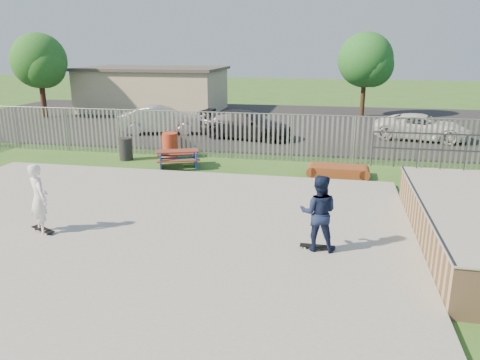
% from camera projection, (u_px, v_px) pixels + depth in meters
% --- Properties ---
extents(ground, '(120.00, 120.00, 0.00)m').
position_uv_depth(ground, '(120.00, 236.00, 12.19)').
color(ground, '#346322').
rests_on(ground, ground).
extents(concrete_slab, '(15.00, 12.00, 0.15)m').
position_uv_depth(concrete_slab, '(120.00, 233.00, 12.17)').
color(concrete_slab, gray).
rests_on(concrete_slab, ground).
extents(fence, '(26.04, 16.02, 2.00)m').
position_uv_depth(fence, '(203.00, 159.00, 16.05)').
color(fence, gray).
rests_on(fence, ground).
extents(picnic_table, '(2.06, 1.89, 0.71)m').
position_uv_depth(picnic_table, '(178.00, 159.00, 18.84)').
color(picnic_table, maroon).
rests_on(picnic_table, ground).
extents(funbox, '(1.97, 1.02, 0.39)m').
position_uv_depth(funbox, '(338.00, 171.00, 17.67)').
color(funbox, brown).
rests_on(funbox, ground).
extents(trash_bin_red, '(0.67, 0.67, 1.11)m').
position_uv_depth(trash_bin_red, '(170.00, 146.00, 20.35)').
color(trash_bin_red, '#B1351B').
rests_on(trash_bin_red, ground).
extents(trash_bin_grey, '(0.57, 0.57, 0.95)m').
position_uv_depth(trash_bin_grey, '(126.00, 149.00, 20.08)').
color(trash_bin_grey, black).
rests_on(trash_bin_grey, ground).
extents(parking_lot, '(40.00, 18.00, 0.02)m').
position_uv_depth(parking_lot, '(249.00, 122.00, 30.09)').
color(parking_lot, black).
rests_on(parking_lot, ground).
extents(car_silver, '(4.81, 2.60, 1.50)m').
position_uv_depth(car_silver, '(162.00, 120.00, 25.96)').
color(car_silver, silver).
rests_on(car_silver, parking_lot).
extents(car_dark, '(5.26, 2.89, 1.44)m').
position_uv_depth(car_dark, '(246.00, 125.00, 24.57)').
color(car_dark, black).
rests_on(car_dark, parking_lot).
extents(car_white, '(5.10, 3.16, 1.32)m').
position_uv_depth(car_white, '(422.00, 127.00, 24.24)').
color(car_white, white).
rests_on(car_white, parking_lot).
extents(building, '(10.40, 6.40, 3.20)m').
position_uv_depth(building, '(153.00, 89.00, 34.91)').
color(building, '#BEB592').
rests_on(building, ground).
extents(tree_left, '(3.62, 3.62, 5.59)m').
position_uv_depth(tree_left, '(39.00, 61.00, 30.96)').
color(tree_left, '#41241A').
rests_on(tree_left, ground).
extents(tree_mid, '(3.66, 3.66, 5.65)m').
position_uv_depth(tree_mid, '(365.00, 60.00, 31.34)').
color(tree_mid, '#3B2A17').
rests_on(tree_mid, ground).
extents(skateboard_a, '(0.80, 0.21, 0.08)m').
position_uv_depth(skateboard_a, '(317.00, 247.00, 11.04)').
color(skateboard_a, black).
rests_on(skateboard_a, concrete_slab).
extents(skateboard_b, '(0.81, 0.53, 0.08)m').
position_uv_depth(skateboard_b, '(43.00, 230.00, 12.05)').
color(skateboard_b, black).
rests_on(skateboard_b, concrete_slab).
extents(skater_navy, '(0.89, 0.69, 1.81)m').
position_uv_depth(skater_navy, '(319.00, 213.00, 10.80)').
color(skater_navy, '#131C3B').
rests_on(skater_navy, concrete_slab).
extents(skater_white, '(0.79, 0.74, 1.81)m').
position_uv_depth(skater_white, '(39.00, 198.00, 11.81)').
color(skater_white, white).
rests_on(skater_white, concrete_slab).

